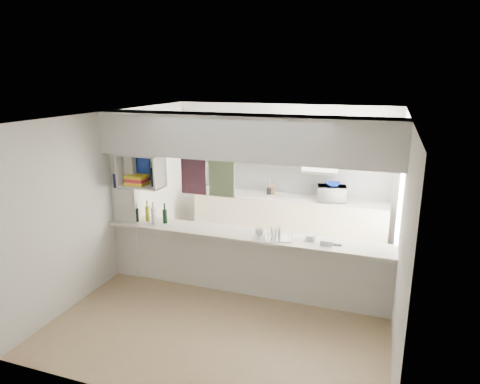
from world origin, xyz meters
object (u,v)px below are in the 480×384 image
at_px(wine_bottles, 151,215).
at_px(bowl, 333,184).
at_px(microwave, 332,193).
at_px(dish_rack, 278,234).

bearing_deg(wine_bottles, bowl, 39.80).
relative_size(microwave, dish_rack, 1.17).
bearing_deg(bowl, microwave, 136.29).
bearing_deg(microwave, bowl, 125.44).
bearing_deg(dish_rack, microwave, 58.78).
xyz_separation_m(bowl, dish_rack, (-0.47, -2.11, -0.24)).
bearing_deg(wine_bottles, dish_rack, -1.11).
xyz_separation_m(microwave, wine_bottles, (-2.47, -2.08, -0.02)).
distance_m(microwave, dish_rack, 2.17).
distance_m(dish_rack, wine_bottles, 2.02).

